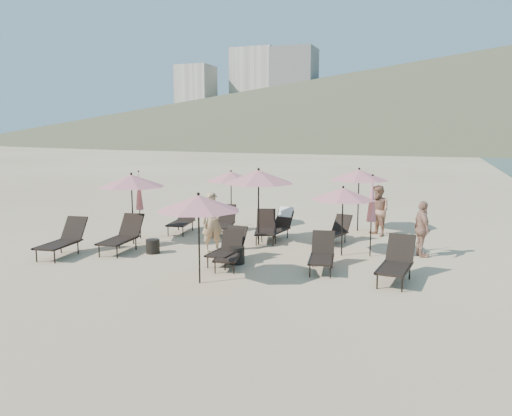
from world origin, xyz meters
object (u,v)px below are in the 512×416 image
(lounger_0, at_px, (63,239))
(lounger_3, at_px, (229,251))
(umbrella_closed_1, at_px, (139,191))
(side_table_1, at_px, (237,255))
(lounger_7, at_px, (225,221))
(umbrella_open_0, at_px, (131,181))
(umbrella_open_5, at_px, (198,203))
(beachgoer_c, at_px, (422,229))
(lounger_4, at_px, (322,254))
(lounger_2, at_px, (228,247))
(umbrella_open_4, at_px, (359,175))
(side_table_0, at_px, (153,246))
(beachgoer_a, at_px, (212,222))
(lounger_8, at_px, (266,227))
(umbrella_closed_0, at_px, (372,199))
(umbrella_open_1, at_px, (259,177))
(lounger_9, at_px, (279,224))
(umbrella_open_2, at_px, (343,194))
(beachgoer_b, at_px, (378,211))
(lounger_10, at_px, (335,231))
(lounger_1, at_px, (123,235))
(lounger_6, at_px, (183,219))
(lounger_5, at_px, (396,262))
(umbrella_open_3, at_px, (231,177))

(lounger_0, distance_m, lounger_3, 5.09)
(umbrella_closed_1, xyz_separation_m, side_table_1, (4.41, -1.98, -1.39))
(lounger_7, relative_size, umbrella_open_0, 0.78)
(umbrella_open_5, bearing_deg, beachgoer_c, 43.52)
(lounger_4, bearing_deg, lounger_2, 173.87)
(lounger_4, distance_m, beachgoer_c, 3.42)
(lounger_0, relative_size, umbrella_open_0, 0.82)
(lounger_0, height_order, umbrella_open_4, umbrella_open_4)
(side_table_0, distance_m, beachgoer_a, 1.93)
(lounger_8, distance_m, umbrella_open_4, 4.18)
(umbrella_closed_0, bearing_deg, lounger_8, 164.77)
(umbrella_open_1, height_order, umbrella_open_5, umbrella_open_1)
(lounger_0, relative_size, umbrella_closed_1, 0.81)
(lounger_9, xyz_separation_m, umbrella_open_4, (2.31, 2.30, 1.59))
(lounger_3, xyz_separation_m, umbrella_open_2, (2.61, 2.30, 1.41))
(side_table_1, xyz_separation_m, beachgoer_b, (3.17, 5.30, 0.65))
(lounger_10, distance_m, umbrella_open_1, 3.10)
(umbrella_open_2, bearing_deg, lounger_7, 159.02)
(beachgoer_b, bearing_deg, umbrella_closed_1, -109.50)
(beachgoer_a, bearing_deg, umbrella_closed_1, 127.28)
(umbrella_closed_1, bearing_deg, umbrella_open_1, 6.46)
(umbrella_open_4, height_order, umbrella_closed_0, umbrella_closed_0)
(lounger_1, bearing_deg, lounger_4, -6.06)
(lounger_0, bearing_deg, lounger_2, 3.66)
(umbrella_closed_0, xyz_separation_m, side_table_1, (-3.33, -2.15, -1.44))
(lounger_3, distance_m, lounger_7, 4.48)
(lounger_10, height_order, umbrella_closed_0, umbrella_closed_0)
(umbrella_closed_0, xyz_separation_m, side_table_0, (-6.17, -1.90, -1.47))
(lounger_0, bearing_deg, umbrella_open_4, 35.04)
(lounger_6, bearing_deg, lounger_4, -39.18)
(beachgoer_a, relative_size, beachgoer_b, 1.02)
(lounger_6, height_order, umbrella_open_0, umbrella_open_0)
(lounger_9, xyz_separation_m, umbrella_open_2, (2.47, -1.68, 1.34))
(umbrella_closed_0, relative_size, umbrella_closed_1, 1.03)
(lounger_5, bearing_deg, side_table_1, -177.26)
(lounger_7, relative_size, umbrella_open_4, 0.77)
(lounger_4, height_order, lounger_10, lounger_4)
(lounger_2, distance_m, lounger_6, 4.83)
(beachgoer_a, bearing_deg, umbrella_closed_0, -23.38)
(lounger_7, relative_size, umbrella_open_3, 0.83)
(lounger_7, distance_m, umbrella_open_4, 5.18)
(lounger_7, bearing_deg, umbrella_open_5, -86.05)
(umbrella_open_3, relative_size, umbrella_closed_0, 0.91)
(umbrella_open_0, bearing_deg, beachgoer_c, 9.29)
(lounger_2, xyz_separation_m, lounger_9, (0.33, 3.61, 0.05))
(umbrella_open_0, xyz_separation_m, beachgoer_c, (8.88, 1.45, -1.24))
(side_table_1, bearing_deg, lounger_5, -2.13)
(side_table_0, relative_size, side_table_1, 0.89)
(lounger_9, height_order, side_table_1, lounger_9)
(lounger_4, xyz_separation_m, beachgoer_b, (0.83, 5.10, 0.46))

